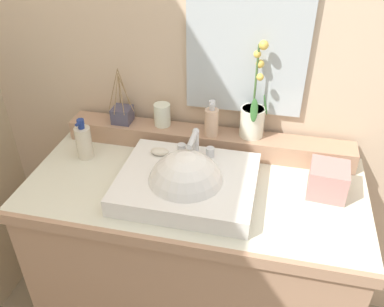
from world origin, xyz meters
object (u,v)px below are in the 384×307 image
soap_dispenser (212,122)px  potted_plant (253,115)px  tumbler_cup (162,115)px  lotion_bottle (84,142)px  soap_bar (160,151)px  sink_basin (187,186)px  reed_diffuser (122,114)px  tissue_box (328,180)px

soap_dispenser → potted_plant: bearing=12.6°
tumbler_cup → lotion_bottle: tumbler_cup is taller
soap_bar → soap_dispenser: (0.17, 0.15, 0.06)m
soap_dispenser → lotion_bottle: (-0.48, -0.14, -0.07)m
soap_bar → soap_dispenser: 0.24m
sink_basin → soap_dispenser: size_ratio=3.18×
potted_plant → tumbler_cup: bearing=179.7°
sink_basin → reed_diffuser: size_ratio=2.03×
tissue_box → lotion_bottle: bearing=178.6°
sink_basin → soap_dispenser: soap_dispenser is taller
tumbler_cup → tissue_box: bearing=-17.1°
sink_basin → tissue_box: sink_basin is taller
lotion_bottle → sink_basin: bearing=-16.5°
soap_bar → tissue_box: tissue_box is taller
sink_basin → potted_plant: bearing=58.3°
sink_basin → soap_bar: sink_basin is taller
lotion_bottle → tissue_box: size_ratio=1.31×
soap_bar → tissue_box: size_ratio=0.54×
tumbler_cup → tissue_box: 0.69m
soap_dispenser → tissue_box: size_ratio=1.16×
sink_basin → tissue_box: bearing=12.7°
soap_bar → tissue_box: bearing=-1.0°
sink_basin → lotion_bottle: bearing=163.5°
soap_bar → potted_plant: size_ratio=0.18×
tumbler_cup → reed_diffuser: 0.17m
potted_plant → tissue_box: potted_plant is taller
tissue_box → soap_bar: bearing=179.0°
reed_diffuser → lotion_bottle: size_ratio=1.39×
sink_basin → tissue_box: (0.48, 0.11, 0.03)m
potted_plant → tissue_box: (0.29, -0.20, -0.11)m
soap_dispenser → tumbler_cup: soap_dispenser is taller
tumbler_cup → reed_diffuser: (-0.17, -0.01, -0.01)m
lotion_bottle → soap_dispenser: bearing=16.5°
potted_plant → soap_dispenser: size_ratio=2.57×
potted_plant → tumbler_cup: potted_plant is taller
soap_bar → lotion_bottle: bearing=177.8°
potted_plant → soap_dispenser: 0.16m
sink_basin → reed_diffuser: reed_diffuser is taller
soap_bar → tissue_box: (0.61, -0.01, -0.02)m
soap_dispenser → tissue_box: (0.45, -0.17, -0.09)m
sink_basin → soap_bar: bearing=137.7°
soap_dispenser → reed_diffuser: bearing=176.2°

